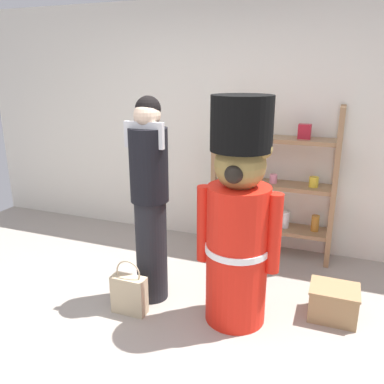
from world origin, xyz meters
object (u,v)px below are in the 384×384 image
Objects in this scene: merchandise_shelf at (273,182)px; person_shopper at (150,198)px; teddy_bear_guard at (238,219)px; display_crate at (333,302)px; shopping_bag at (129,294)px.

merchandise_shelf is 1.48m from person_shopper.
display_crate is (0.72, 0.28, -0.71)m from teddy_bear_guard.
teddy_bear_guard reaches higher than merchandise_shelf.
person_shopper is at bearing 76.10° from shopping_bag.
merchandise_shelf is at bearing 61.03° from shopping_bag.
shopping_bag is 1.62m from display_crate.
shopping_bag is 1.23× the size of display_crate.
person_shopper is (-0.78, -1.25, 0.12)m from merchandise_shelf.
teddy_bear_guard is 0.75m from person_shopper.
person_shopper is 4.55× the size of display_crate.
teddy_bear_guard is 1.08m from shopping_bag.
shopping_bag is at bearing -161.50° from display_crate.
teddy_bear_guard is (-0.03, -1.30, 0.06)m from merchandise_shelf.
display_crate is (1.47, 0.23, -0.77)m from person_shopper.
shopping_bag reaches higher than display_crate.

